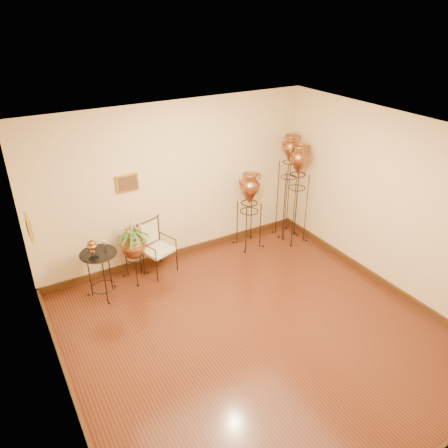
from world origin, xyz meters
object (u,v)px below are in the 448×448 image
amphora_tall (288,186)px  amphora_mid (296,194)px  side_table (101,273)px  armchair (158,248)px  planter_urn (133,244)px

amphora_tall → amphora_mid: bearing=-90.0°
amphora_mid → side_table: amphora_mid is taller
amphora_mid → armchair: 2.75m
amphora_mid → planter_urn: (-3.11, 0.25, -0.31)m
planter_urn → side_table: 0.69m
armchair → planter_urn: bearing=160.9°
armchair → amphora_mid: bearing=-24.5°
amphora_tall → side_table: 3.78m
planter_urn → side_table: planter_urn is taller
amphora_mid → side_table: 3.76m
amphora_mid → side_table: (-3.72, 0.06, -0.56)m
amphora_mid → planter_urn: 3.13m
planter_urn → side_table: bearing=-162.5°
armchair → side_table: side_table is taller
planter_urn → armchair: size_ratio=1.27×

